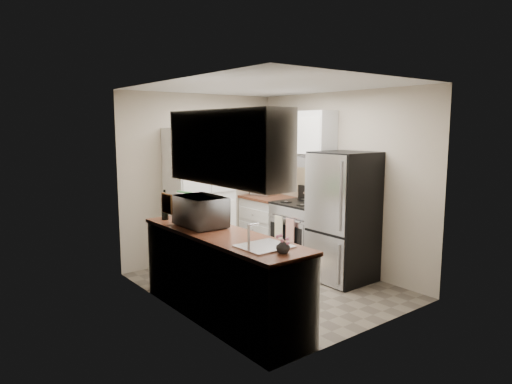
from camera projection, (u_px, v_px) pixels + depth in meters
ground at (268, 286)px, 5.83m from camera, size 3.20×3.20×0.00m
room_shell at (268, 159)px, 5.58m from camera, size 2.64×3.24×2.52m
pantry_cabinet at (200, 198)px, 6.59m from camera, size 0.90×0.55×2.00m
base_cabinet_left at (222, 277)px, 4.83m from camera, size 0.60×2.30×0.88m
countertop_left at (221, 235)px, 4.76m from camera, size 0.63×2.33×0.04m
base_cabinet_right at (269, 226)px, 7.30m from camera, size 0.60×0.80×0.88m
countertop_right at (269, 198)px, 7.23m from camera, size 0.63×0.83×0.04m
electric_range at (303, 233)px, 6.66m from camera, size 0.71×0.78×1.13m
refrigerator at (343, 217)px, 5.96m from camera, size 0.70×0.72×1.70m
microwave at (201, 211)px, 5.06m from camera, size 0.41×0.61×0.34m
wine_bottle at (165, 206)px, 5.41m from camera, size 0.08×0.08×0.33m
flower_vase at (283, 246)px, 3.99m from camera, size 0.14×0.14×0.13m
cutting_board at (186, 203)px, 5.67m from camera, size 0.09×0.24×0.31m
toaster_oven at (263, 189)px, 7.31m from camera, size 0.37×0.41×0.20m
fruit_basket at (264, 180)px, 7.29m from camera, size 0.31×0.31×0.11m
kitchen_mat at (243, 274)px, 6.27m from camera, size 0.63×0.90×0.01m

